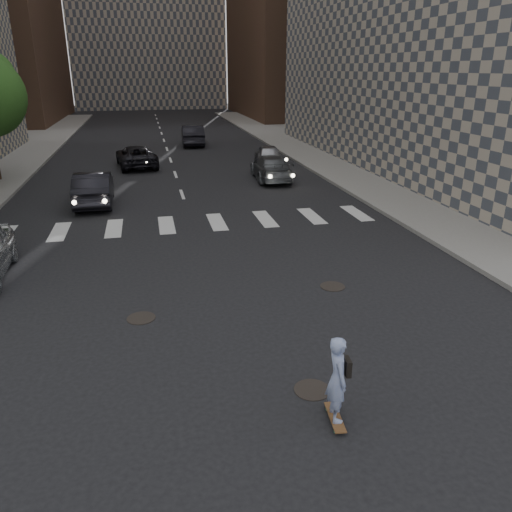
{
  "coord_description": "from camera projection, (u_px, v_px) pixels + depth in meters",
  "views": [
    {
      "loc": [
        -1.57,
        -10.12,
        5.79
      ],
      "look_at": [
        0.97,
        1.5,
        1.3
      ],
      "focal_mm": 35.0,
      "sensor_mm": 36.0,
      "label": 1
    }
  ],
  "objects": [
    {
      "name": "manhole_a",
      "position": [
        312.0,
        390.0,
        9.56
      ],
      "size": [
        0.7,
        0.7,
        0.02
      ],
      "primitive_type": "cylinder",
      "color": "black",
      "rests_on": "ground"
    },
    {
      "name": "traffic_car_a",
      "position": [
        94.0,
        188.0,
        22.43
      ],
      "size": [
        1.66,
        4.53,
        1.48
      ],
      "primitive_type": "imported",
      "rotation": [
        0.0,
        0.0,
        3.16
      ],
      "color": "black",
      "rests_on": "ground"
    },
    {
      "name": "sidewalk_right",
      "position": [
        397.0,
        161.0,
        32.76
      ],
      "size": [
        13.0,
        80.0,
        0.15
      ],
      "primitive_type": "cube",
      "color": "gray",
      "rests_on": "ground"
    },
    {
      "name": "manhole_c",
      "position": [
        333.0,
        286.0,
        14.1
      ],
      "size": [
        0.7,
        0.7,
        0.02
      ],
      "primitive_type": "cylinder",
      "color": "black",
      "rests_on": "ground"
    },
    {
      "name": "traffic_car_c",
      "position": [
        136.0,
        156.0,
        30.95
      ],
      "size": [
        2.76,
        5.0,
        1.32
      ],
      "primitive_type": "imported",
      "rotation": [
        0.0,
        0.0,
        3.26
      ],
      "color": "black",
      "rests_on": "ground"
    },
    {
      "name": "ground",
      "position": [
        229.0,
        333.0,
        11.61
      ],
      "size": [
        160.0,
        160.0,
        0.0
      ],
      "primitive_type": "plane",
      "color": "black",
      "rests_on": "ground"
    },
    {
      "name": "skateboarder",
      "position": [
        338.0,
        379.0,
        8.43
      ],
      "size": [
        0.45,
        0.85,
        1.66
      ],
      "rotation": [
        0.0,
        0.0,
        -0.11
      ],
      "color": "brown",
      "rests_on": "ground"
    },
    {
      "name": "traffic_car_d",
      "position": [
        268.0,
        154.0,
        31.82
      ],
      "size": [
        1.94,
        3.9,
        1.28
      ],
      "primitive_type": "imported",
      "rotation": [
        0.0,
        0.0,
        3.02
      ],
      "color": "#ABACB2",
      "rests_on": "ground"
    },
    {
      "name": "traffic_car_b",
      "position": [
        271.0,
        168.0,
        27.37
      ],
      "size": [
        2.16,
        4.66,
        1.32
      ],
      "primitive_type": "imported",
      "rotation": [
        0.0,
        0.0,
        3.07
      ],
      "color": "#5B5F63",
      "rests_on": "ground"
    },
    {
      "name": "manhole_b",
      "position": [
        141.0,
        318.0,
        12.3
      ],
      "size": [
        0.7,
        0.7,
        0.02
      ],
      "primitive_type": "cylinder",
      "color": "black",
      "rests_on": "ground"
    },
    {
      "name": "traffic_car_e",
      "position": [
        193.0,
        135.0,
        39.72
      ],
      "size": [
        1.87,
        4.85,
        1.58
      ],
      "primitive_type": "imported",
      "rotation": [
        0.0,
        0.0,
        3.1
      ],
      "color": "black",
      "rests_on": "ground"
    }
  ]
}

